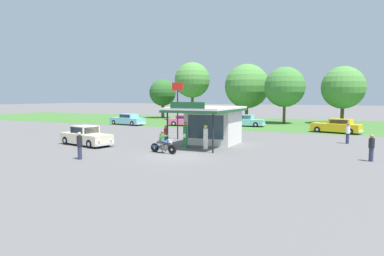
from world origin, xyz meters
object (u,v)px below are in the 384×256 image
gas_pump_nearside (185,137)px  parked_car_back_row_left (187,121)px  motorcycle_with_rider (163,144)px  parked_car_back_row_centre_right (244,121)px  bystander_chatting_near_pumps (80,145)px  bystander_strolling_foreground (371,147)px  roadside_pole_sign (178,101)px  parked_car_back_row_centre (337,126)px  featured_classic_sedan (86,137)px  bystander_leaning_by_kiosk (348,133)px  gas_pump_offside (206,139)px  parked_car_back_row_centre_left (128,120)px  bystander_standing_back_lot (166,136)px

gas_pump_nearside → parked_car_back_row_left: 20.44m
motorcycle_with_rider → parked_car_back_row_left: 22.55m
parked_car_back_row_centre_right → bystander_chatting_near_pumps: bearing=-94.6°
bystander_strolling_foreground → roadside_pole_sign: size_ratio=0.32×
parked_car_back_row_centre → gas_pump_nearside: bearing=-119.8°
featured_classic_sedan → bystander_chatting_near_pumps: 6.47m
gas_pump_nearside → roadside_pole_sign: size_ratio=0.39×
gas_pump_nearside → bystander_leaning_by_kiosk: 13.74m
gas_pump_offside → featured_classic_sedan: 9.88m
gas_pump_offside → parked_car_back_row_centre_right: gas_pump_offside is taller
parked_car_back_row_centre_right → roadside_pole_sign: 16.43m
parked_car_back_row_centre → parked_car_back_row_centre_left: bearing=-178.3°
parked_car_back_row_centre_left → parked_car_back_row_left: size_ratio=1.00×
parked_car_back_row_centre_left → bystander_standing_back_lot: (15.42, -16.42, 0.20)m
parked_car_back_row_centre_left → parked_car_back_row_left: 8.43m
motorcycle_with_rider → bystander_standing_back_lot: bystander_standing_back_lot is taller
featured_classic_sedan → parked_car_back_row_centre_right: bearing=74.5°
parked_car_back_row_centre_left → bystander_standing_back_lot: bystander_standing_back_lot is taller
motorcycle_with_rider → parked_car_back_row_centre_right: (-1.26, 23.52, 0.03)m
gas_pump_offside → bystander_leaning_by_kiosk: (9.32, 8.25, 0.07)m
gas_pump_offside → bystander_strolling_foreground: gas_pump_offside is taller
bystander_leaning_by_kiosk → parked_car_back_row_centre_left: bearing=164.1°
motorcycle_with_rider → bystander_standing_back_lot: (-1.08, 2.32, 0.25)m
parked_car_back_row_centre_left → parked_car_back_row_centre: size_ratio=1.04×
bystander_standing_back_lot → roadside_pole_sign: roadside_pole_sign is taller
featured_classic_sedan → parked_car_back_row_centre_left: (-8.93, 18.02, 0.01)m
gas_pump_offside → parked_car_back_row_centre_right: 21.28m
bystander_standing_back_lot → motorcycle_with_rider: bearing=-65.1°
bystander_leaning_by_kiosk → gas_pump_nearside: bearing=-143.1°
gas_pump_nearside → motorcycle_with_rider: bearing=-100.9°
gas_pump_offside → parked_car_back_row_left: bearing=119.7°
motorcycle_with_rider → bystander_leaning_by_kiosk: 15.73m
parked_car_back_row_centre_left → parked_car_back_row_centre_right: parked_car_back_row_centre_right is taller
parked_car_back_row_centre_right → bystander_strolling_foreground: bearing=-55.7°
gas_pump_offside → parked_car_back_row_centre: gas_pump_offside is taller
gas_pump_nearside → bystander_strolling_foreground: gas_pump_nearside is taller
parked_car_back_row_centre → bystander_chatting_near_pumps: 27.51m
parked_car_back_row_centre_left → roadside_pole_sign: bearing=-39.5°
bystander_standing_back_lot → parked_car_back_row_centre: bearing=56.7°
bystander_chatting_near_pumps → bystander_standing_back_lot: (2.41, 6.62, -0.00)m
gas_pump_nearside → bystander_leaning_by_kiosk: (10.99, 8.25, -0.01)m
featured_classic_sedan → bystander_strolling_foreground: bystander_strolling_foreground is taller
parked_car_back_row_centre_right → parked_car_back_row_centre: size_ratio=1.02×
gas_pump_nearside → bystander_standing_back_lot: size_ratio=1.18×
bystander_standing_back_lot → featured_classic_sedan: bearing=-166.1°
parked_car_back_row_centre_left → parked_car_back_row_left: bearing=15.1°
gas_pump_offside → motorcycle_with_rider: (-2.15, -2.52, -0.19)m
featured_classic_sedan → parked_car_back_row_centre: size_ratio=0.97×
parked_car_back_row_centre → bystander_strolling_foreground: bearing=-80.9°
parked_car_back_row_centre_left → motorcycle_with_rider: bearing=-48.6°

